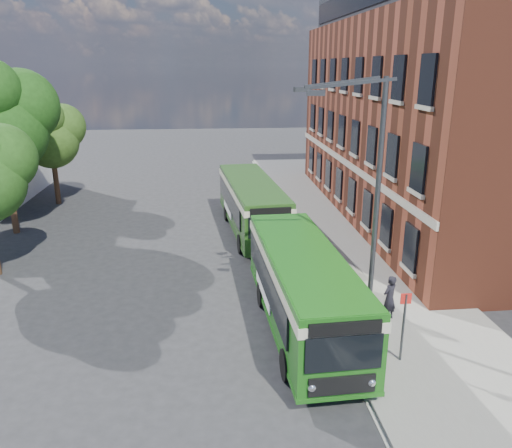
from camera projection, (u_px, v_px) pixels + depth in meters
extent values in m
plane|color=#28282A|center=(224.00, 311.00, 19.80)|extent=(120.00, 120.00, 0.00)
cube|color=gray|center=(344.00, 238.00, 27.99)|extent=(6.00, 48.00, 0.15)
cube|color=beige|center=(290.00, 241.00, 27.74)|extent=(0.12, 48.00, 0.01)
cube|color=brown|center=(444.00, 122.00, 30.61)|extent=(12.00, 26.00, 12.00)
cube|color=#B9AF9C|center=(345.00, 162.00, 30.80)|extent=(0.12, 26.00, 0.35)
cylinder|color=#37393C|center=(5.00, 150.00, 29.64)|extent=(0.10, 0.10, 9.00)
cube|color=#A22012|center=(2.00, 78.00, 28.44)|extent=(0.90, 0.02, 0.60)
cylinder|color=#37393C|center=(367.00, 327.00, 18.32)|extent=(0.44, 0.44, 0.30)
cylinder|color=#37393C|center=(376.00, 213.00, 17.00)|extent=(0.18, 0.18, 9.00)
cube|color=#37393C|center=(353.00, 83.00, 15.01)|extent=(2.58, 0.46, 0.37)
cube|color=#37393C|center=(343.00, 82.00, 16.15)|extent=(2.58, 0.46, 0.37)
cube|color=#37393C|center=(316.00, 93.00, 14.52)|extent=(0.55, 0.22, 0.16)
cube|color=#37393C|center=(302.00, 90.00, 16.57)|extent=(0.55, 0.22, 0.16)
cylinder|color=#37393C|center=(403.00, 330.00, 15.94)|extent=(0.08, 0.08, 2.50)
cube|color=red|center=(406.00, 299.00, 15.60)|extent=(0.35, 0.04, 0.35)
cube|color=#1B5C15|center=(302.00, 284.00, 18.00)|extent=(2.95, 9.73, 2.45)
cube|color=#1B5C15|center=(302.00, 316.00, 18.38)|extent=(2.99, 9.77, 0.14)
cube|color=black|center=(266.00, 280.00, 18.07)|extent=(0.45, 7.82, 1.10)
cube|color=black|center=(335.00, 276.00, 18.41)|extent=(0.45, 7.82, 1.10)
cube|color=beige|center=(303.00, 263.00, 17.75)|extent=(3.01, 9.79, 0.32)
cube|color=#1B5C15|center=(303.00, 254.00, 17.64)|extent=(2.85, 9.63, 0.12)
cube|color=black|center=(344.00, 353.00, 13.38)|extent=(2.15, 0.18, 1.05)
cube|color=black|center=(346.00, 329.00, 13.14)|extent=(2.00, 0.17, 0.38)
cube|color=black|center=(342.00, 385.00, 13.67)|extent=(1.90, 0.17, 0.55)
sphere|color=silver|center=(312.00, 387.00, 13.58)|extent=(0.26, 0.26, 0.26)
sphere|color=silver|center=(371.00, 382.00, 13.80)|extent=(0.26, 0.26, 0.26)
cube|color=black|center=(278.00, 235.00, 22.50)|extent=(2.00, 0.17, 0.90)
cube|color=white|center=(263.00, 290.00, 18.96)|extent=(0.19, 3.20, 0.45)
cylinder|color=black|center=(287.00, 365.00, 15.39)|extent=(0.33, 1.01, 1.00)
cylinder|color=black|center=(359.00, 359.00, 15.70)|extent=(0.33, 1.01, 1.00)
cylinder|color=black|center=(262.00, 294.00, 20.13)|extent=(0.33, 1.01, 1.00)
cylinder|color=black|center=(318.00, 291.00, 20.44)|extent=(0.33, 1.01, 1.00)
cube|color=#254D19|center=(252.00, 202.00, 28.82)|extent=(3.39, 10.63, 2.45)
cube|color=#254D19|center=(252.00, 223.00, 29.20)|extent=(3.44, 10.67, 0.14)
cube|color=black|center=(229.00, 200.00, 28.84)|extent=(0.83, 8.63, 1.10)
cube|color=black|center=(272.00, 198.00, 29.28)|extent=(0.83, 8.63, 1.10)
cube|color=beige|center=(252.00, 188.00, 28.56)|extent=(3.46, 10.69, 0.32)
cube|color=#254D19|center=(252.00, 182.00, 28.46)|extent=(3.28, 10.52, 0.12)
cube|color=black|center=(271.00, 227.00, 23.84)|extent=(2.15, 0.27, 1.05)
cube|color=black|center=(271.00, 212.00, 23.60)|extent=(2.00, 0.25, 0.38)
cube|color=black|center=(270.00, 246.00, 24.13)|extent=(1.90, 0.24, 0.55)
sphere|color=silver|center=(253.00, 247.00, 24.01)|extent=(0.26, 0.26, 0.26)
sphere|color=silver|center=(287.00, 245.00, 24.30)|extent=(0.26, 0.26, 0.26)
cube|color=black|center=(238.00, 179.00, 33.67)|extent=(2.00, 0.25, 0.90)
cube|color=white|center=(228.00, 209.00, 29.72)|extent=(0.32, 3.19, 0.45)
cylinder|color=black|center=(241.00, 244.00, 25.79)|extent=(0.37, 1.02, 1.00)
cylinder|color=black|center=(285.00, 241.00, 26.19)|extent=(0.37, 1.02, 1.00)
cylinder|color=black|center=(227.00, 213.00, 31.28)|extent=(0.37, 1.02, 1.00)
cylinder|color=black|center=(263.00, 211.00, 31.68)|extent=(0.37, 1.02, 1.00)
imported|color=black|center=(389.00, 298.00, 18.61)|extent=(0.77, 0.71, 1.76)
imported|color=black|center=(364.00, 309.00, 18.04)|extent=(0.82, 0.69, 1.51)
sphere|color=#204714|center=(1.00, 158.00, 22.26)|extent=(3.14, 3.14, 3.14)
cylinder|color=#3A2215|center=(11.00, 198.00, 28.45)|extent=(0.36, 0.36, 4.18)
sphere|color=#1A4111|center=(1.00, 131.00, 27.30)|extent=(4.94, 4.94, 4.94)
sphere|color=#1A4111|center=(21.00, 107.00, 27.73)|extent=(4.18, 4.18, 4.18)
cylinder|color=#3A2215|center=(56.00, 182.00, 34.75)|extent=(0.36, 0.36, 3.11)
sphere|color=#2B4B17|center=(51.00, 141.00, 33.89)|extent=(3.67, 3.67, 3.67)
sphere|color=#2B4B17|center=(63.00, 127.00, 34.21)|extent=(3.11, 3.11, 3.11)
sphere|color=#2B4B17|center=(38.00, 134.00, 33.19)|extent=(2.83, 2.83, 2.83)
sphere|color=#2B4B17|center=(45.00, 118.00, 32.72)|extent=(2.54, 2.54, 2.54)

